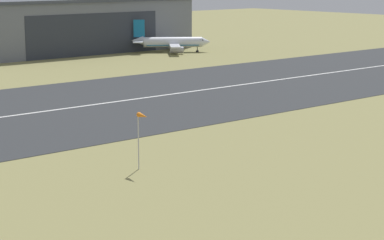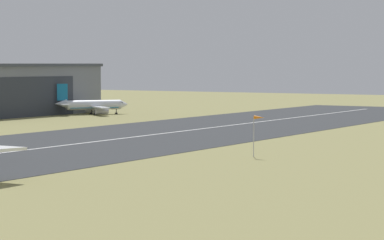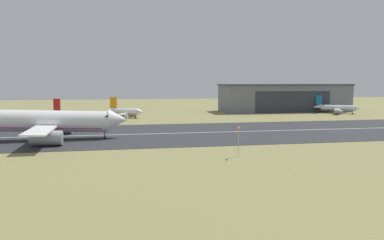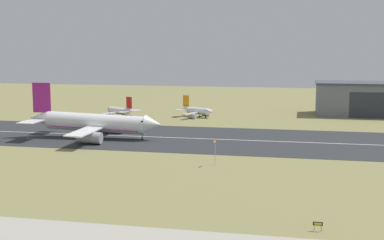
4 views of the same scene
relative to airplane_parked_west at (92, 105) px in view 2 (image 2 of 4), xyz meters
The scene contains 4 objects.
runway_strip 105.89m from the airplane_parked_west, 145.60° to the right, with size 362.17×53.33×0.06m, color #2B2D30.
runway_centreline 105.89m from the airplane_parked_west, 145.60° to the right, with size 325.95×0.70×0.01m, color silver.
airplane_parked_west is the anchor object (origin of this frame).
windsock_pole 133.32m from the airplane_parked_west, 130.70° to the right, with size 0.80×2.15×6.94m.
Camera 2 is at (-133.68, 18.97, 15.52)m, focal length 85.00 mm.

